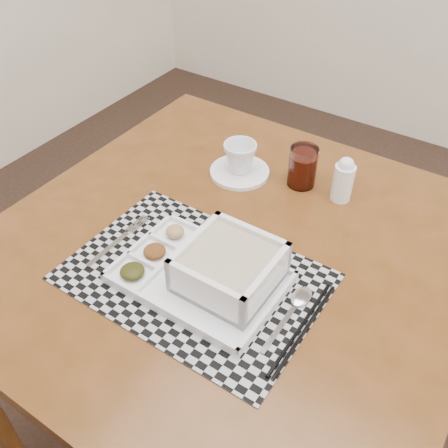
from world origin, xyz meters
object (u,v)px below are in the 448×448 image
(juice_glass, at_px, (302,168))
(creamer_bottle, at_px, (343,180))
(cup, at_px, (240,157))
(dining_table, at_px, (232,268))
(serving_tray, at_px, (219,271))

(juice_glass, relative_size, creamer_bottle, 0.89)
(cup, relative_size, juice_glass, 0.82)
(juice_glass, bearing_deg, dining_table, -95.19)
(cup, relative_size, creamer_bottle, 0.73)
(cup, bearing_deg, dining_table, -71.97)
(cup, height_order, creamer_bottle, creamer_bottle)
(cup, height_order, juice_glass, juice_glass)
(serving_tray, bearing_deg, cup, 115.90)
(creamer_bottle, bearing_deg, serving_tray, -103.10)
(serving_tray, xyz_separation_m, creamer_bottle, (0.09, 0.38, 0.02))
(dining_table, height_order, creamer_bottle, creamer_bottle)
(dining_table, bearing_deg, cup, 118.66)
(dining_table, relative_size, juice_glass, 9.82)
(juice_glass, xyz_separation_m, creamer_bottle, (0.10, -0.00, 0.01))
(cup, xyz_separation_m, juice_glass, (0.15, 0.05, -0.00))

